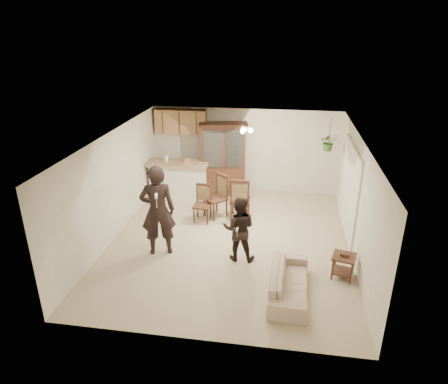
# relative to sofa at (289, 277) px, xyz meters

# --- Properties ---
(floor) EXTENTS (6.50, 6.50, 0.00)m
(floor) POSITION_rel_sofa_xyz_m (-1.38, 1.81, -0.37)
(floor) COLOR #C2AF93
(floor) RESTS_ON ground
(ceiling) EXTENTS (5.50, 6.50, 0.02)m
(ceiling) POSITION_rel_sofa_xyz_m (-1.38, 1.81, 2.13)
(ceiling) COLOR silver
(ceiling) RESTS_ON wall_back
(wall_back) EXTENTS (5.50, 0.02, 2.50)m
(wall_back) POSITION_rel_sofa_xyz_m (-1.38, 5.06, 0.88)
(wall_back) COLOR white
(wall_back) RESTS_ON ground
(wall_front) EXTENTS (5.50, 0.02, 2.50)m
(wall_front) POSITION_rel_sofa_xyz_m (-1.38, -1.44, 0.88)
(wall_front) COLOR white
(wall_front) RESTS_ON ground
(wall_left) EXTENTS (0.02, 6.50, 2.50)m
(wall_left) POSITION_rel_sofa_xyz_m (-4.13, 1.81, 0.88)
(wall_left) COLOR white
(wall_left) RESTS_ON ground
(wall_right) EXTENTS (0.02, 6.50, 2.50)m
(wall_right) POSITION_rel_sofa_xyz_m (1.37, 1.81, 0.88)
(wall_right) COLOR white
(wall_right) RESTS_ON ground
(breakfast_bar) EXTENTS (1.60, 0.55, 1.00)m
(breakfast_bar) POSITION_rel_sofa_xyz_m (-3.23, 4.16, 0.13)
(breakfast_bar) COLOR white
(breakfast_bar) RESTS_ON floor
(bar_top) EXTENTS (1.75, 0.70, 0.08)m
(bar_top) POSITION_rel_sofa_xyz_m (-3.23, 4.16, 0.68)
(bar_top) COLOR tan
(bar_top) RESTS_ON breakfast_bar
(upper_cabinets) EXTENTS (1.50, 0.34, 0.70)m
(upper_cabinets) POSITION_rel_sofa_xyz_m (-3.28, 4.88, 1.73)
(upper_cabinets) COLOR olive
(upper_cabinets) RESTS_ON wall_back
(vertical_blinds) EXTENTS (0.06, 2.30, 2.10)m
(vertical_blinds) POSITION_rel_sofa_xyz_m (1.33, 2.71, 0.73)
(vertical_blinds) COLOR silver
(vertical_blinds) RESTS_ON wall_right
(ceiling_fixture) EXTENTS (0.36, 0.36, 0.20)m
(ceiling_fixture) POSITION_rel_sofa_xyz_m (-1.18, 3.01, 2.03)
(ceiling_fixture) COLOR beige
(ceiling_fixture) RESTS_ON ceiling
(hanging_plant) EXTENTS (0.43, 0.37, 0.48)m
(hanging_plant) POSITION_rel_sofa_xyz_m (0.92, 4.21, 1.48)
(hanging_plant) COLOR #285020
(hanging_plant) RESTS_ON ceiling
(plant_cord) EXTENTS (0.01, 0.01, 0.65)m
(plant_cord) POSITION_rel_sofa_xyz_m (0.92, 4.21, 1.81)
(plant_cord) COLOR black
(plant_cord) RESTS_ON ceiling
(sofa) EXTENTS (0.80, 1.90, 0.73)m
(sofa) POSITION_rel_sofa_xyz_m (0.00, 0.00, 0.00)
(sofa) COLOR beige
(sofa) RESTS_ON floor
(adult) EXTENTS (0.76, 0.61, 1.80)m
(adult) POSITION_rel_sofa_xyz_m (-2.85, 1.08, 0.53)
(adult) COLOR black
(adult) RESTS_ON floor
(child) EXTENTS (0.66, 0.51, 1.35)m
(child) POSITION_rel_sofa_xyz_m (-1.09, 1.09, 0.31)
(child) COLOR black
(child) RESTS_ON floor
(china_hutch) EXTENTS (1.44, 0.79, 2.15)m
(china_hutch) POSITION_rel_sofa_xyz_m (-1.99, 4.63, 0.70)
(china_hutch) COLOR #3D2116
(china_hutch) RESTS_ON floor
(side_table) EXTENTS (0.55, 0.55, 0.55)m
(side_table) POSITION_rel_sofa_xyz_m (1.07, 0.72, -0.11)
(side_table) COLOR #3D2116
(side_table) RESTS_ON floor
(chair_bar) EXTENTS (0.45, 0.45, 0.97)m
(chair_bar) POSITION_rel_sofa_xyz_m (-2.23, 2.74, -0.09)
(chair_bar) COLOR #3D2116
(chair_bar) RESTS_ON floor
(chair_hutch_left) EXTENTS (0.72, 0.72, 1.15)m
(chair_hutch_left) POSITION_rel_sofa_xyz_m (-1.95, 3.06, -0.04)
(chair_hutch_left) COLOR #3D2116
(chair_hutch_left) RESTS_ON floor
(chair_hutch_right) EXTENTS (0.52, 0.52, 1.16)m
(chair_hutch_right) POSITION_rel_sofa_xyz_m (-1.29, 3.05, -0.04)
(chair_hutch_right) COLOR #3D2116
(chair_hutch_right) RESTS_ON floor
(controller_adult) EXTENTS (0.11, 0.19, 0.05)m
(controller_adult) POSITION_rel_sofa_xyz_m (-2.70, 0.62, 1.21)
(controller_adult) COLOR white
(controller_adult) RESTS_ON adult
(controller_child) EXTENTS (0.04, 0.13, 0.04)m
(controller_child) POSITION_rel_sofa_xyz_m (-1.09, 0.75, 0.52)
(controller_child) COLOR white
(controller_child) RESTS_ON child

